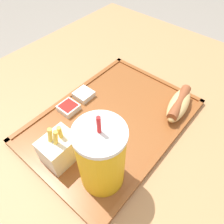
% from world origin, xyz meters
% --- Properties ---
extents(ground_plane, '(8.00, 8.00, 0.00)m').
position_xyz_m(ground_plane, '(0.00, 0.00, 0.00)').
color(ground_plane, gray).
extents(dining_table, '(1.19, 0.89, 0.72)m').
position_xyz_m(dining_table, '(0.00, 0.00, 0.36)').
color(dining_table, '#B27F51').
rests_on(dining_table, ground_plane).
extents(food_tray, '(0.43, 0.31, 0.01)m').
position_xyz_m(food_tray, '(-0.03, 0.03, 0.73)').
color(food_tray, brown).
rests_on(food_tray, dining_table).
extents(soda_cup, '(0.09, 0.09, 0.19)m').
position_xyz_m(soda_cup, '(0.10, 0.12, 0.81)').
color(soda_cup, gold).
rests_on(soda_cup, food_tray).
extents(hot_dog_far, '(0.14, 0.07, 0.04)m').
position_xyz_m(hot_dog_far, '(-0.17, 0.15, 0.76)').
color(hot_dog_far, '#DBB270').
rests_on(hot_dog_far, food_tray).
extents(fries_carton, '(0.07, 0.06, 0.11)m').
position_xyz_m(fries_carton, '(0.12, 0.02, 0.77)').
color(fries_carton, silver).
rests_on(fries_carton, food_tray).
extents(sauce_cup_mayo, '(0.05, 0.05, 0.02)m').
position_xyz_m(sauce_cup_mayo, '(-0.05, -0.08, 0.74)').
color(sauce_cup_mayo, silver).
rests_on(sauce_cup_mayo, food_tray).
extents(sauce_cup_ketchup, '(0.05, 0.05, 0.02)m').
position_xyz_m(sauce_cup_ketchup, '(0.02, -0.08, 0.74)').
color(sauce_cup_ketchup, silver).
rests_on(sauce_cup_ketchup, food_tray).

